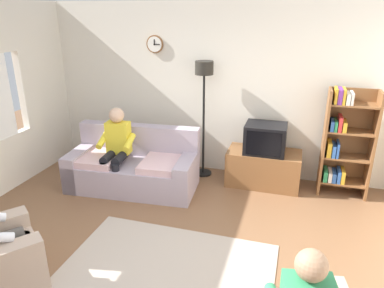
# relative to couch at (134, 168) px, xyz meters

# --- Properties ---
(ground_plane) EXTENTS (12.00, 12.00, 0.00)m
(ground_plane) POSITION_rel_couch_xyz_m (1.05, -1.60, -0.31)
(ground_plane) COLOR brown
(back_wall_assembly) EXTENTS (6.20, 0.17, 2.70)m
(back_wall_assembly) POSITION_rel_couch_xyz_m (1.05, 1.06, 1.04)
(back_wall_assembly) COLOR silver
(back_wall_assembly) RESTS_ON ground_plane
(couch) EXTENTS (1.96, 1.03, 0.90)m
(couch) POSITION_rel_couch_xyz_m (0.00, 0.00, 0.00)
(couch) COLOR #A899A8
(couch) RESTS_ON ground_plane
(tv_stand) EXTENTS (1.10, 0.56, 0.55)m
(tv_stand) POSITION_rel_couch_xyz_m (1.88, 0.65, -0.04)
(tv_stand) COLOR brown
(tv_stand) RESTS_ON ground_plane
(tv) EXTENTS (0.60, 0.49, 0.44)m
(tv) POSITION_rel_couch_xyz_m (1.88, 0.62, 0.45)
(tv) COLOR black
(tv) RESTS_ON tv_stand
(bookshelf) EXTENTS (0.68, 0.36, 1.57)m
(bookshelf) POSITION_rel_couch_xyz_m (2.98, 0.72, 0.49)
(bookshelf) COLOR brown
(bookshelf) RESTS_ON ground_plane
(floor_lamp) EXTENTS (0.28, 0.28, 1.85)m
(floor_lamp) POSITION_rel_couch_xyz_m (0.90, 0.75, 1.14)
(floor_lamp) COLOR black
(floor_lamp) RESTS_ON ground_plane
(area_rug) EXTENTS (2.20, 1.70, 0.01)m
(area_rug) POSITION_rel_couch_xyz_m (1.15, -1.75, -0.31)
(area_rug) COLOR #AD9E8E
(area_rug) RESTS_ON ground_plane
(person_on_couch) EXTENTS (0.53, 0.56, 1.24)m
(person_on_couch) POSITION_rel_couch_xyz_m (-0.21, -0.11, 0.39)
(person_on_couch) COLOR yellow
(person_on_couch) RESTS_ON ground_plane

